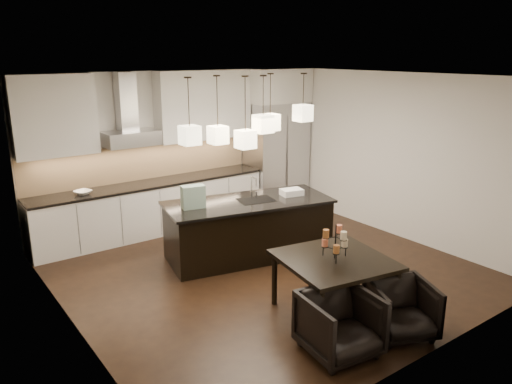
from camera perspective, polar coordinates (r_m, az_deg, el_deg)
floor at (r=7.50m, az=0.91°, el=-8.90°), size 5.50×5.50×0.02m
ceiling at (r=6.82m, az=1.02°, el=13.17°), size 5.50×5.50×0.02m
wall_back at (r=9.32m, az=-9.37°, el=4.93°), size 5.50×0.02×2.80m
wall_front at (r=5.20m, az=19.73°, el=-4.50°), size 5.50×0.02×2.80m
wall_left at (r=5.85m, az=-21.14°, el=-2.41°), size 0.02×5.50×2.80m
wall_right at (r=8.93m, az=15.26°, el=4.11°), size 0.02×5.50×2.80m
refrigerator at (r=10.19m, az=2.29°, el=4.18°), size 1.20×0.72×2.15m
fridge_panel at (r=10.00m, az=2.38°, el=12.06°), size 1.26×0.72×0.65m
lower_cabinets at (r=9.00m, az=-11.68°, el=-1.88°), size 4.21×0.62×0.88m
countertop at (r=8.88m, az=-11.84°, el=0.95°), size 4.21×0.66×0.04m
backsplash at (r=9.07m, az=-12.76°, el=3.39°), size 4.21×0.02×0.63m
upper_cab_left at (r=8.30m, az=-22.14°, el=8.09°), size 1.25×0.35×1.25m
upper_cab_right at (r=9.31m, az=-5.98°, el=9.86°), size 1.85×0.35×1.25m
hood_canopy at (r=8.64m, az=-14.10°, el=5.98°), size 0.90×0.52×0.24m
hood_chimney at (r=8.66m, az=-14.65°, el=9.98°), size 0.30×0.28×0.96m
fruit_bowl at (r=8.42m, az=-19.18°, el=-0.05°), size 0.33×0.33×0.06m
island_body at (r=7.81m, az=-0.88°, el=-4.33°), size 2.62×1.50×0.87m
island_top at (r=7.67m, az=-0.89°, el=-1.14°), size 2.72×1.59×0.04m
faucet at (r=7.73m, az=-0.51°, el=0.61°), size 0.15×0.25×0.38m
tote_bag at (r=7.33m, az=-7.20°, el=-0.54°), size 0.37×0.25×0.34m
food_container at (r=7.97m, az=4.10°, el=-0.01°), size 0.38×0.30×0.10m
dining_table at (r=6.25m, az=8.84°, el=-10.58°), size 1.41×1.41×0.73m
candelabra at (r=6.02m, az=9.07°, el=-5.61°), size 0.41×0.41×0.43m
candle_a at (r=6.11m, az=10.11°, el=-5.74°), size 0.09×0.09×0.10m
candle_b at (r=6.08m, az=7.89°, el=-5.73°), size 0.09×0.09×0.10m
candle_c at (r=5.90m, az=9.17°, el=-6.46°), size 0.09×0.09×0.10m
candle_d at (r=6.10m, az=9.47°, el=-4.17°), size 0.09×0.09×0.10m
candle_e at (r=5.92m, az=8.00°, el=-4.73°), size 0.09×0.09×0.10m
candle_f at (r=5.89m, az=9.99°, el=-4.93°), size 0.09×0.09×0.10m
armchair_left at (r=5.52m, az=9.56°, el=-14.68°), size 0.83×0.85×0.69m
armchair_right at (r=6.01m, az=16.26°, el=-12.70°), size 0.90×0.91×0.63m
pendant_a at (r=6.85m, az=-7.58°, el=6.44°), size 0.24×0.24×0.26m
pendant_b at (r=7.32m, az=-4.38°, el=6.52°), size 0.24×0.24×0.26m
pendant_c at (r=7.29m, az=0.82°, el=7.80°), size 0.24×0.24×0.26m
pendant_d at (r=7.96m, az=1.63°, el=7.97°), size 0.24×0.24×0.26m
pendant_e at (r=8.03m, az=5.37°, el=8.98°), size 0.24×0.24×0.26m
pendant_f at (r=7.15m, az=-1.22°, el=6.04°), size 0.24×0.24×0.26m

